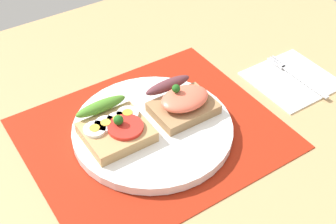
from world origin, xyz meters
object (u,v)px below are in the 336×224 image
at_px(plate, 153,129).
at_px(fork, 295,75).
at_px(sandwich_egg_tomato, 114,127).
at_px(sandwich_salmon, 181,100).
at_px(napkin, 292,79).

relative_size(plate, fork, 1.76).
height_order(plate, sandwich_egg_tomato, sandwich_egg_tomato).
bearing_deg(sandwich_salmon, plate, -171.23).
distance_m(plate, napkin, 0.30).
xyz_separation_m(sandwich_salmon, napkin, (0.23, -0.03, -0.03)).
bearing_deg(fork, sandwich_salmon, 173.02).
height_order(plate, napkin, plate).
height_order(sandwich_egg_tomato, sandwich_salmon, sandwich_salmon).
xyz_separation_m(sandwich_egg_tomato, napkin, (0.35, -0.04, -0.03)).
distance_m(plate, sandwich_salmon, 0.07).
xyz_separation_m(sandwich_egg_tomato, sandwich_salmon, (0.12, -0.01, 0.00)).
relative_size(plate, sandwich_egg_tomato, 2.48).
bearing_deg(plate, sandwich_salmon, 8.77).
bearing_deg(plate, napkin, -4.05).
distance_m(napkin, fork, 0.01).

